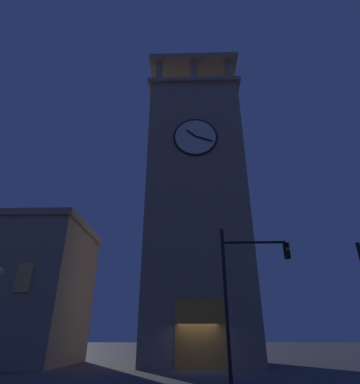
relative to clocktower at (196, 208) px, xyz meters
The scene contains 3 objects.
ground_plane 12.56m from the clocktower, 87.47° to the left, with size 200.00×200.00×0.00m, color #4C4C51.
clocktower is the anchor object (origin of this frame).
traffic_signal_mid 12.91m from the clocktower, 100.50° to the left, with size 3.22×0.41×6.58m.
Camera 1 is at (0.52, 20.54, 1.77)m, focal length 28.42 mm.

